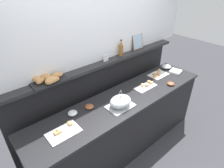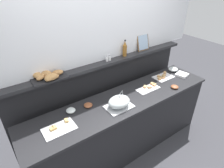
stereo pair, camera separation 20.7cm
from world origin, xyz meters
The scene contains 19 objects.
ground_plane centered at (0.00, 0.60, 0.00)m, with size 12.00×12.00×0.00m, color #38383D.
buffet_counter centered at (0.00, 0.00, 0.47)m, with size 2.75×0.62×0.93m.
back_ledge_unit centered at (0.00, 0.49, 0.70)m, with size 2.81×0.22×1.33m.
upper_wall_panel centered at (0.00, 0.51, 1.97)m, with size 3.41×0.08×1.27m, color white.
sandwich_platter_front centered at (0.46, 0.01, 0.94)m, with size 0.35×0.16×0.04m.
sandwich_platter_rear centered at (0.87, 0.11, 0.95)m, with size 0.32×0.21×0.04m.
sandwich_platter_side centered at (-0.92, -0.02, 0.94)m, with size 0.35×0.21×0.04m.
serving_cloche centered at (-0.16, -0.09, 1.01)m, with size 0.34×0.24×0.17m.
glass_bowl_large centered at (1.19, 0.17, 0.96)m, with size 0.16×0.16×0.06m.
glass_bowl_medium centered at (-0.69, 0.17, 0.95)m, with size 0.11×0.11×0.05m.
condiment_bowl_red centered at (0.77, -0.20, 0.95)m, with size 0.11×0.11×0.04m, color brown.
condiment_bowl_cream centered at (-0.47, 0.14, 0.95)m, with size 0.11×0.11×0.04m, color brown.
serving_tongs centered at (0.04, 0.11, 0.94)m, with size 0.16×0.16×0.01m.
napkin_stack centered at (1.17, -0.02, 0.95)m, with size 0.17×0.17×0.03m, color white.
vinegar_bottle_amber centered at (0.32, 0.42, 1.44)m, with size 0.06×0.06×0.24m.
salt_shaker centered at (0.01, 0.41, 1.37)m, with size 0.03×0.03×0.09m.
pepper_shaker centered at (0.05, 0.41, 1.37)m, with size 0.03×0.03×0.09m.
bread_basket centered at (-0.82, 0.39, 1.37)m, with size 0.40×0.29×0.08m.
framed_picture centered at (0.70, 0.45, 1.45)m, with size 0.22×0.07×0.25m.
Camera 2 is at (-1.31, -1.58, 2.41)m, focal length 30.44 mm.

